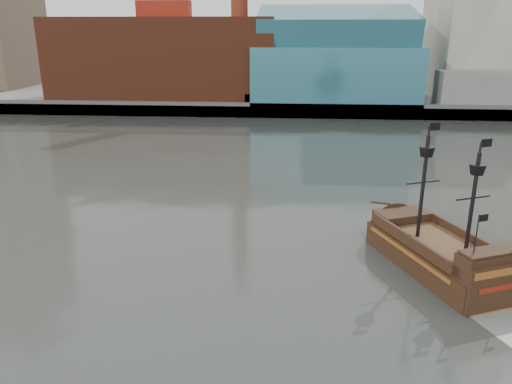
{
  "coord_description": "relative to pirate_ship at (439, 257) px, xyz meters",
  "views": [
    {
      "loc": [
        2.87,
        -25.63,
        15.43
      ],
      "look_at": [
        0.22,
        8.56,
        4.0
      ],
      "focal_mm": 35.0,
      "sensor_mm": 36.0,
      "label": 1
    }
  ],
  "objects": [
    {
      "name": "ground",
      "position": [
        -12.64,
        -5.04,
        -0.94
      ],
      "size": [
        400.0,
        400.0,
        0.0
      ],
      "primitive_type": "plane",
      "color": "#2A2D28",
      "rests_on": "ground"
    },
    {
      "name": "pirate_ship",
      "position": [
        0.0,
        0.0,
        0.0
      ],
      "size": [
        9.09,
        14.33,
        10.34
      ],
      "rotation": [
        0.0,
        0.0,
        0.39
      ],
      "color": "black",
      "rests_on": "ground"
    },
    {
      "name": "seawall",
      "position": [
        -12.64,
        57.46,
        0.36
      ],
      "size": [
        220.0,
        1.0,
        2.6
      ],
      "primitive_type": "cube",
      "color": "#4C4C49",
      "rests_on": "ground"
    },
    {
      "name": "promenade_far",
      "position": [
        -12.64,
        86.96,
        0.06
      ],
      "size": [
        220.0,
        60.0,
        2.0
      ],
      "primitive_type": "cube",
      "color": "slate",
      "rests_on": "ground"
    }
  ]
}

